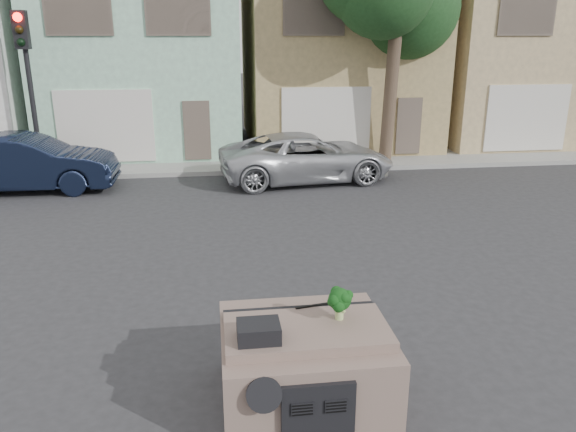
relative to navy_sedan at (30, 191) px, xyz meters
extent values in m
plane|color=#303033|center=(6.39, -7.86, 0.00)|extent=(120.00, 120.00, 0.00)
cube|color=gray|center=(6.39, 2.64, 0.07)|extent=(40.00, 3.00, 0.15)
cube|color=#9DD1B2|center=(2.89, 6.64, 3.77)|extent=(7.20, 8.20, 7.55)
cube|color=#A18B5A|center=(10.39, 6.64, 3.77)|extent=(7.20, 8.20, 7.55)
cube|color=tan|center=(17.89, 6.64, 3.77)|extent=(7.20, 8.20, 7.55)
imported|color=black|center=(0.00, 0.00, 0.00)|extent=(5.03, 1.78, 1.66)
imported|color=silver|center=(8.25, 0.13, 0.00)|extent=(5.63, 3.08, 1.49)
cube|color=black|center=(-0.11, 1.64, 2.55)|extent=(0.40, 0.40, 5.10)
cube|color=#1A3D1A|center=(11.39, 1.94, 4.25)|extent=(4.40, 4.00, 8.50)
cube|color=#786156|center=(6.39, -10.86, 0.56)|extent=(2.00, 1.80, 1.12)
cube|color=black|center=(5.81, -11.21, 1.22)|extent=(0.48, 0.38, 0.20)
cube|color=black|center=(6.67, -10.48, 1.13)|extent=(0.69, 0.15, 0.02)
cube|color=#0D340E|center=(6.81, -10.86, 1.32)|extent=(0.34, 0.34, 0.40)
camera|label=1|loc=(5.40, -16.74, 4.36)|focal=35.00mm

